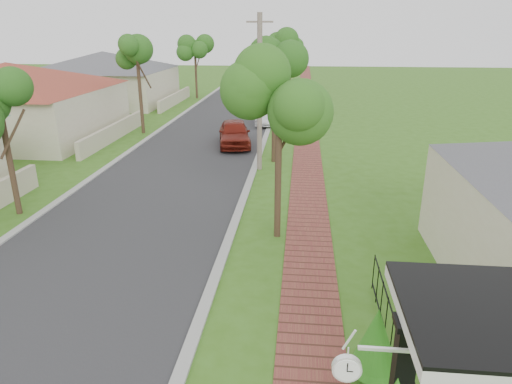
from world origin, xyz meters
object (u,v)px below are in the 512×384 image
at_px(near_tree, 279,100).
at_px(station_clock, 350,367).
at_px(parked_car_red, 234,133).
at_px(parked_car_white, 267,116).
at_px(utility_pole, 260,94).

relative_size(near_tree, station_clock, 5.28).
height_order(parked_car_red, near_tree, near_tree).
bearing_deg(station_clock, parked_car_white, 96.94).
xyz_separation_m(parked_car_white, near_tree, (1.80, -18.63, 3.85)).
bearing_deg(station_clock, utility_pole, 99.90).
bearing_deg(station_clock, near_tree, 100.04).
distance_m(parked_car_red, utility_pole, 5.74).
bearing_deg(utility_pole, parked_car_white, 92.59).
bearing_deg(parked_car_red, near_tree, -85.50).
bearing_deg(near_tree, station_clock, -79.96).
xyz_separation_m(near_tree, station_clock, (1.49, -8.40, -2.53)).
bearing_deg(near_tree, parked_car_red, 104.77).
height_order(utility_pole, station_clock, utility_pole).
bearing_deg(utility_pole, near_tree, -80.26).
xyz_separation_m(parked_car_red, near_tree, (3.20, -12.14, 3.74)).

